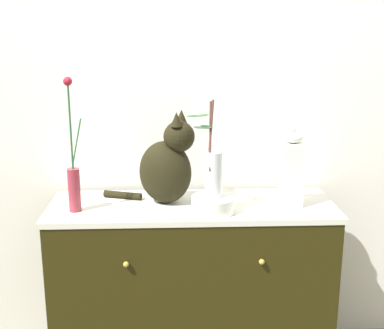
# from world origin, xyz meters

# --- Properties ---
(wall_back) EXTENTS (4.40, 0.08, 2.60)m
(wall_back) POSITION_xyz_m (0.00, 0.29, 1.30)
(wall_back) COLOR silver
(wall_back) RESTS_ON ground_plane
(sideboard) EXTENTS (1.25, 0.45, 0.81)m
(sideboard) POSITION_xyz_m (0.00, -0.00, 0.40)
(sideboard) COLOR black
(sideboard) RESTS_ON ground_plane
(cat_sitting) EXTENTS (0.42, 0.24, 0.41)m
(cat_sitting) POSITION_xyz_m (-0.11, 0.03, 0.98)
(cat_sitting) COLOR black
(cat_sitting) RESTS_ON sideboard
(vase_slim_green) EXTENTS (0.07, 0.05, 0.56)m
(vase_slim_green) POSITION_xyz_m (-0.50, -0.07, 0.95)
(vase_slim_green) COLOR maroon
(vase_slim_green) RESTS_ON sideboard
(bowl_porcelain) EXTENTS (0.18, 0.18, 0.07)m
(bowl_porcelain) POSITION_xyz_m (0.08, -0.11, 0.84)
(bowl_porcelain) COLOR white
(bowl_porcelain) RESTS_ON sideboard
(vase_glass_clear) EXTENTS (0.15, 0.10, 0.40)m
(vase_glass_clear) POSITION_xyz_m (0.08, -0.11, 0.99)
(vase_glass_clear) COLOR silver
(vase_glass_clear) RESTS_ON bowl_porcelain
(jar_lidded_porcelain) EXTENTS (0.09, 0.09, 0.35)m
(jar_lidded_porcelain) POSITION_xyz_m (0.43, -0.03, 0.97)
(jar_lidded_porcelain) COLOR silver
(jar_lidded_porcelain) RESTS_ON sideboard
(candle_pillar) EXTENTS (0.04, 0.04, 0.10)m
(candle_pillar) POSITION_xyz_m (0.11, 0.06, 0.85)
(candle_pillar) COLOR beige
(candle_pillar) RESTS_ON sideboard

